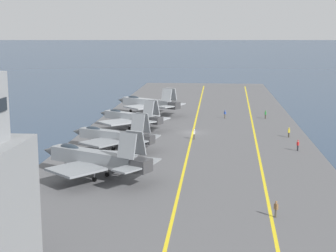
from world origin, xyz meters
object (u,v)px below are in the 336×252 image
parked_jet_second (113,136)px  crew_green_vest (265,114)px  parked_jet_nearest (95,158)px  crew_white_vest (194,134)px  crew_brown_vest (276,208)px  crew_red_vest (298,145)px  parked_jet_fourth (148,103)px  crew_blue_vest (225,114)px  crew_yellow_vest (289,132)px  parked_jet_third (131,117)px

parked_jet_second → crew_green_vest: parked_jet_second is taller
parked_jet_nearest → crew_white_vest: 27.48m
crew_brown_vest → parked_jet_second: bearing=38.3°
crew_red_vest → parked_jet_fourth: bearing=40.1°
crew_blue_vest → crew_white_vest: crew_white_vest is taller
crew_brown_vest → crew_red_vest: 30.47m
crew_red_vest → crew_blue_vest: size_ratio=0.97×
parked_jet_nearest → crew_red_vest: parked_jet_nearest is taller
parked_jet_fourth → crew_white_vest: bearing=-156.2°
parked_jet_second → parked_jet_fourth: 34.83m
parked_jet_second → crew_blue_vest: bearing=-30.3°
crew_brown_vest → parked_jet_nearest: bearing=60.8°
parked_jet_nearest → crew_brown_vest: size_ratio=9.75×
crew_white_vest → crew_green_vest: (22.47, -14.18, 0.01)m
crew_yellow_vest → crew_white_vest: bearing=101.2°
crew_red_vest → crew_yellow_vest: size_ratio=0.99×
crew_green_vest → parked_jet_fourth: bearing=81.9°
crew_white_vest → crew_green_vest: crew_green_vest is taller
parked_jet_third → crew_blue_vest: parked_jet_third is taller
parked_jet_second → crew_red_vest: bearing=-86.9°
parked_jet_third → crew_yellow_vest: 29.55m
crew_red_vest → crew_green_vest: crew_green_vest is taller
parked_jet_fourth → crew_green_vest: size_ratio=9.18×
crew_blue_vest → crew_yellow_vest: bearing=-150.0°
parked_jet_second → crew_red_vest: parked_jet_second is taller
parked_jet_nearest → crew_blue_vest: (47.03, -17.14, -1.66)m
parked_jet_nearest → crew_brown_vest: 24.57m
parked_jet_fourth → crew_brown_vest: parked_jet_fourth is taller
crew_green_vest → parked_jet_nearest: bearing=151.5°
crew_brown_vest → crew_white_vest: (36.86, 9.84, 0.04)m
parked_jet_nearest → parked_jet_fourth: (51.03, -0.04, -0.08)m
parked_jet_second → parked_jet_third: (17.28, 0.10, 0.05)m
parked_jet_fourth → crew_red_vest: (-33.27, -28.00, -1.61)m
crew_yellow_vest → crew_blue_vest: crew_blue_vest is taller
crew_red_vest → crew_white_vest: 17.96m
parked_jet_third → crew_green_vest: 30.11m
parked_jet_nearest → crew_brown_vest: (-11.98, -21.38, -1.69)m
parked_jet_nearest → parked_jet_fourth: 51.03m
parked_jet_third → crew_red_vest: (-15.73, -29.01, -1.30)m
parked_jet_fourth → crew_blue_vest: size_ratio=9.37×
crew_red_vest → parked_jet_third: bearing=61.5°
parked_jet_nearest → parked_jet_fourth: bearing=-0.0°
parked_jet_second → crew_brown_vest: bearing=-141.7°
crew_white_vest → parked_jet_nearest: bearing=155.1°
parked_jet_fourth → crew_blue_vest: 17.64m
crew_yellow_vest → crew_white_vest: (-3.25, 16.51, 0.02)m
crew_brown_vest → crew_white_vest: size_ratio=0.97×
crew_green_vest → crew_blue_vest: bearing=92.2°
crew_brown_vest → crew_yellow_vest: 40.66m
parked_jet_third → parked_jet_fourth: 17.57m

